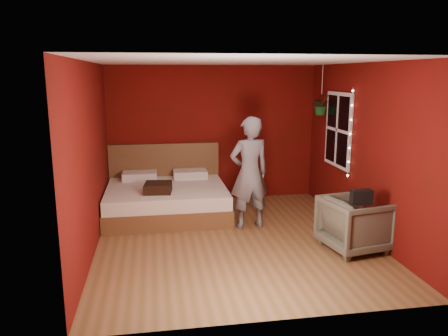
# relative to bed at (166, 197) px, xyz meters

# --- Properties ---
(floor) EXTENTS (4.50, 4.50, 0.00)m
(floor) POSITION_rel_bed_xyz_m (0.95, -1.41, -0.30)
(floor) COLOR brown
(floor) RESTS_ON ground
(room_walls) EXTENTS (4.04, 4.54, 2.62)m
(room_walls) POSITION_rel_bed_xyz_m (0.95, -1.41, 1.38)
(room_walls) COLOR #680B0B
(room_walls) RESTS_ON ground
(window) EXTENTS (0.05, 0.97, 1.27)m
(window) POSITION_rel_bed_xyz_m (2.92, -0.51, 1.20)
(window) COLOR white
(window) RESTS_ON room_walls
(fairy_lights) EXTENTS (0.04, 0.04, 1.45)m
(fairy_lights) POSITION_rel_bed_xyz_m (2.89, -1.04, 1.20)
(fairy_lights) COLOR silver
(fairy_lights) RESTS_ON room_walls
(bed) EXTENTS (2.08, 1.76, 1.14)m
(bed) POSITION_rel_bed_xyz_m (0.00, 0.00, 0.00)
(bed) COLOR brown
(bed) RESTS_ON ground
(person) EXTENTS (0.72, 0.53, 1.79)m
(person) POSITION_rel_bed_xyz_m (1.29, -0.91, 0.60)
(person) COLOR slate
(person) RESTS_ON ground
(armchair) EXTENTS (0.96, 0.95, 0.76)m
(armchair) POSITION_rel_bed_xyz_m (2.55, -2.07, 0.08)
(armchair) COLOR #5C5B49
(armchair) RESTS_ON ground
(handbag) EXTENTS (0.28, 0.17, 0.19)m
(handbag) POSITION_rel_bed_xyz_m (2.47, -2.36, 0.56)
(handbag) COLOR black
(handbag) RESTS_ON armchair
(throw_pillow) EXTENTS (0.48, 0.48, 0.16)m
(throw_pillow) POSITION_rel_bed_xyz_m (-0.14, -0.45, 0.30)
(throw_pillow) COLOR black
(throw_pillow) RESTS_ON bed
(hanging_plant) EXTENTS (0.38, 0.35, 0.90)m
(hanging_plant) POSITION_rel_bed_xyz_m (2.82, 0.05, 1.59)
(hanging_plant) COLOR silver
(hanging_plant) RESTS_ON room_walls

